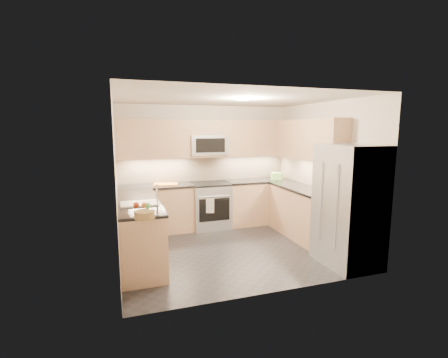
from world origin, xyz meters
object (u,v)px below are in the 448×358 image
gas_range (210,206)px  cutting_board (166,184)px  refrigerator (349,206)px  microwave (208,145)px  fruit_basket (145,215)px  utensil_bowl (277,176)px

gas_range → cutting_board: 1.01m
refrigerator → microwave: bearing=119.6°
gas_range → refrigerator: (1.45, -2.43, 0.45)m
microwave → gas_range: bearing=-90.0°
refrigerator → fruit_basket: bearing=178.1°
gas_range → microwave: size_ratio=1.20×
utensil_bowl → gas_range: bearing=179.7°
fruit_basket → utensil_bowl: bearing=37.7°
gas_range → fruit_basket: (-1.49, -2.33, 0.53)m
cutting_board → utensil_bowl: bearing=-1.7°
utensil_bowl → cutting_board: size_ratio=0.55×
gas_range → refrigerator: size_ratio=0.51×
microwave → cutting_board: microwave is taller
gas_range → refrigerator: 2.86m
microwave → fruit_basket: 2.95m
gas_range → microwave: bearing=90.0°
cutting_board → fruit_basket: 2.46m
utensil_bowl → cutting_board: (-2.40, 0.07, -0.06)m
microwave → refrigerator: size_ratio=0.42×
utensil_bowl → refrigerator: bearing=-91.4°
utensil_bowl → cutting_board: utensil_bowl is taller
microwave → fruit_basket: microwave is taller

